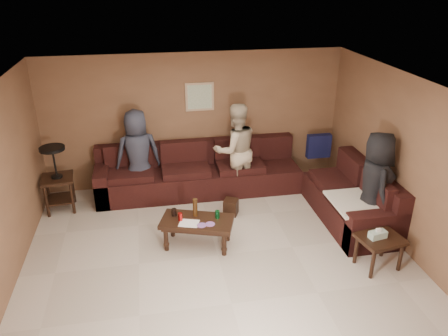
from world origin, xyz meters
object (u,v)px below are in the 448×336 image
object	(u,v)px
end_table_left	(57,178)
side_table_right	(380,241)
waste_bin	(231,207)
person_left	(138,155)
sectional_sofa	(248,185)
person_right	(374,185)
person_middle	(236,150)
coffee_table	(197,223)

from	to	relation	value
end_table_left	side_table_right	bearing A→B (deg)	-28.42
waste_bin	person_left	distance (m)	1.90
sectional_sofa	person_right	bearing A→B (deg)	-39.74
end_table_left	person_right	world-z (taller)	person_right
waste_bin	person_middle	size ratio (longest dim) A/B	0.16
coffee_table	side_table_right	xyz separation A→B (m)	(2.40, -0.97, 0.04)
sectional_sofa	side_table_right	distance (m)	2.55
end_table_left	person_left	size ratio (longest dim) A/B	0.71
sectional_sofa	person_middle	bearing A→B (deg)	114.45
coffee_table	person_left	size ratio (longest dim) A/B	0.72
person_middle	person_right	distance (m)	2.47
person_left	person_right	bearing A→B (deg)	141.33
sectional_sofa	waste_bin	bearing A→B (deg)	-134.83
side_table_right	person_right	size ratio (longest dim) A/B	0.39
coffee_table	person_middle	world-z (taller)	person_middle
coffee_table	person_right	size ratio (longest dim) A/B	0.70
coffee_table	end_table_left	size ratio (longest dim) A/B	1.01
end_table_left	person_left	xyz separation A→B (m)	(1.36, 0.26, 0.21)
person_middle	end_table_left	bearing A→B (deg)	-9.38
sectional_sofa	end_table_left	world-z (taller)	end_table_left
end_table_left	side_table_right	distance (m)	5.21
waste_bin	person_left	size ratio (longest dim) A/B	0.17
person_left	end_table_left	bearing A→B (deg)	0.70
end_table_left	side_table_right	size ratio (longest dim) A/B	1.76
coffee_table	waste_bin	size ratio (longest dim) A/B	4.33
person_middle	sectional_sofa	bearing A→B (deg)	103.98
sectional_sofa	person_right	distance (m)	2.17
waste_bin	person_left	xyz separation A→B (m)	(-1.49, 0.96, 0.68)
person_right	side_table_right	bearing A→B (deg)	169.31
sectional_sofa	person_left	bearing A→B (deg)	163.39
side_table_right	person_middle	distance (m)	2.97
coffee_table	person_right	bearing A→B (deg)	-3.15
person_left	person_middle	bearing A→B (deg)	163.24
person_right	person_middle	bearing A→B (deg)	55.08
waste_bin	person_right	bearing A→B (deg)	-25.22
coffee_table	person_middle	xyz separation A→B (m)	(0.91, 1.56, 0.48)
person_right	end_table_left	bearing A→B (deg)	80.11
side_table_right	sectional_sofa	bearing A→B (deg)	121.40
coffee_table	side_table_right	world-z (taller)	coffee_table
coffee_table	side_table_right	bearing A→B (deg)	-22.13
sectional_sofa	waste_bin	world-z (taller)	sectional_sofa
coffee_table	waste_bin	xyz separation A→B (m)	(0.68, 0.80, -0.24)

